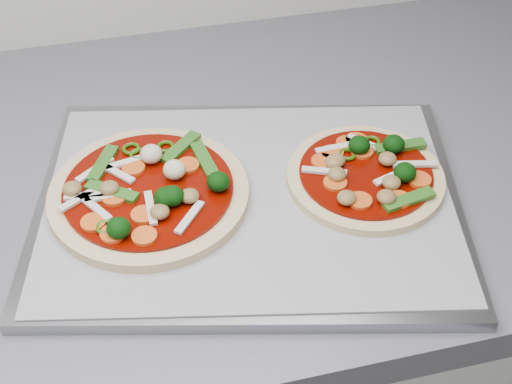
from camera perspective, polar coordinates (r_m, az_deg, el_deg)
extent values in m
cube|color=slate|center=(0.84, -19.06, -1.08)|extent=(3.60, 0.60, 0.04)
cube|color=gray|center=(0.76, -0.56, -0.85)|extent=(0.51, 0.42, 0.01)
cube|color=#9E9FA3|center=(0.75, -0.56, -0.39)|extent=(0.48, 0.39, 0.00)
cylinder|color=beige|center=(0.75, -8.56, -0.15)|extent=(0.29, 0.29, 0.01)
cylinder|color=#680F00|center=(0.75, -8.62, 0.28)|extent=(0.24, 0.24, 0.00)
cube|color=silver|center=(0.78, -10.87, 2.19)|extent=(0.05, 0.02, 0.00)
ellipsoid|color=beige|center=(0.75, -6.55, 1.79)|extent=(0.03, 0.03, 0.02)
cube|color=#376E21|center=(0.78, -12.15, 2.24)|extent=(0.04, 0.06, 0.00)
ellipsoid|color=olive|center=(0.71, -7.71, -1.59)|extent=(0.02, 0.02, 0.01)
ellipsoid|color=black|center=(0.70, -10.93, -2.85)|extent=(0.03, 0.03, 0.02)
cylinder|color=#D95C19|center=(0.74, -11.29, -0.43)|extent=(0.03, 0.03, 0.00)
cube|color=#376E21|center=(0.77, -4.15, 2.65)|extent=(0.02, 0.06, 0.00)
cylinder|color=#D95C19|center=(0.70, -8.92, -3.50)|extent=(0.03, 0.03, 0.00)
ellipsoid|color=olive|center=(0.75, -14.51, 0.25)|extent=(0.03, 0.03, 0.01)
torus|color=#294D09|center=(0.71, -11.92, -2.78)|extent=(0.03, 0.03, 0.00)
cube|color=silver|center=(0.75, -13.30, -0.29)|extent=(0.05, 0.01, 0.00)
cylinder|color=#D95C19|center=(0.77, -5.48, 2.14)|extent=(0.03, 0.03, 0.00)
ellipsoid|color=olive|center=(0.74, -11.65, 0.31)|extent=(0.03, 0.03, 0.01)
cylinder|color=#D95C19|center=(0.77, -9.77, 1.91)|extent=(0.03, 0.03, 0.00)
ellipsoid|color=olive|center=(0.72, -5.32, -0.32)|extent=(0.02, 0.02, 0.01)
ellipsoid|color=beige|center=(0.77, -8.38, 3.03)|extent=(0.03, 0.03, 0.02)
cube|color=#376E21|center=(0.75, -11.46, 0.06)|extent=(0.06, 0.05, 0.00)
cube|color=silver|center=(0.73, -12.75, -1.23)|extent=(0.03, 0.04, 0.00)
torus|color=#294D09|center=(0.79, -9.96, 3.43)|extent=(0.03, 0.03, 0.00)
cube|color=silver|center=(0.71, -5.33, -2.02)|extent=(0.04, 0.04, 0.00)
ellipsoid|color=black|center=(0.72, -7.25, -0.41)|extent=(0.03, 0.03, 0.02)
cylinder|color=#D95C19|center=(0.70, -11.39, -3.29)|extent=(0.03, 0.03, 0.00)
torus|color=#294D09|center=(0.79, -7.23, 3.61)|extent=(0.03, 0.03, 0.00)
torus|color=#294D09|center=(0.79, -9.38, 2.99)|extent=(0.03, 0.03, 0.00)
cube|color=silver|center=(0.77, -11.10, 1.54)|extent=(0.04, 0.04, 0.00)
ellipsoid|color=black|center=(0.73, -3.04, 0.83)|extent=(0.03, 0.03, 0.02)
ellipsoid|color=black|center=(0.72, -6.70, -0.31)|extent=(0.03, 0.03, 0.02)
cube|color=silver|center=(0.74, -13.90, -0.51)|extent=(0.05, 0.03, 0.00)
cylinder|color=#D95C19|center=(0.72, -12.90, -2.39)|extent=(0.03, 0.03, 0.00)
cube|color=silver|center=(0.78, -12.76, 1.76)|extent=(0.04, 0.03, 0.00)
cube|color=silver|center=(0.74, -11.76, -0.33)|extent=(0.05, 0.01, 0.00)
cube|color=#376E21|center=(0.79, -6.05, 3.57)|extent=(0.05, 0.05, 0.00)
cube|color=silver|center=(0.72, -8.42, -1.27)|extent=(0.01, 0.05, 0.00)
cylinder|color=#D95C19|center=(0.72, -9.00, -1.81)|extent=(0.04, 0.04, 0.00)
cylinder|color=beige|center=(0.78, 8.73, 1.18)|extent=(0.23, 0.23, 0.01)
cylinder|color=#680F00|center=(0.77, 8.78, 1.52)|extent=(0.20, 0.20, 0.00)
ellipsoid|color=olive|center=(0.75, 6.50, 1.42)|extent=(0.03, 0.03, 0.01)
cube|color=silver|center=(0.80, 8.86, 3.83)|extent=(0.04, 0.04, 0.00)
cylinder|color=#D95C19|center=(0.79, 6.11, 3.12)|extent=(0.04, 0.04, 0.00)
ellipsoid|color=black|center=(0.80, 10.97, 3.79)|extent=(0.03, 0.03, 0.02)
torus|color=#294D09|center=(0.79, 7.32, 3.01)|extent=(0.03, 0.03, 0.00)
ellipsoid|color=olive|center=(0.74, 10.39, -0.40)|extent=(0.03, 0.03, 0.01)
torus|color=#294D09|center=(0.81, 9.24, 3.98)|extent=(0.02, 0.02, 0.00)
cylinder|color=#D95C19|center=(0.80, 7.30, 3.88)|extent=(0.03, 0.03, 0.00)
cylinder|color=#D95C19|center=(0.74, 11.37, -0.59)|extent=(0.03, 0.03, 0.00)
ellipsoid|color=olive|center=(0.77, 6.28, 2.41)|extent=(0.03, 0.03, 0.01)
cylinder|color=#D95C19|center=(0.81, 8.03, 4.12)|extent=(0.03, 0.03, 0.00)
cube|color=silver|center=(0.79, 12.57, 2.19)|extent=(0.05, 0.02, 0.00)
ellipsoid|color=black|center=(0.76, 11.83, 1.56)|extent=(0.03, 0.03, 0.02)
ellipsoid|color=olive|center=(0.77, 6.44, 2.55)|extent=(0.03, 0.03, 0.01)
cube|color=silver|center=(0.77, 10.92, 1.29)|extent=(0.05, 0.02, 0.00)
cube|color=silver|center=(0.79, 6.45, 3.55)|extent=(0.05, 0.01, 0.00)
cube|color=silver|center=(0.76, 5.49, 1.67)|extent=(0.05, 0.03, 0.00)
ellipsoid|color=olive|center=(0.78, 10.48, 2.63)|extent=(0.03, 0.03, 0.01)
cylinder|color=#D95C19|center=(0.77, 12.93, 0.96)|extent=(0.03, 0.03, 0.00)
ellipsoid|color=olive|center=(0.75, 10.78, 0.75)|extent=(0.03, 0.03, 0.01)
cylinder|color=#D95C19|center=(0.79, 8.48, 3.24)|extent=(0.04, 0.04, 0.00)
cylinder|color=#D95C19|center=(0.77, 5.34, 2.46)|extent=(0.03, 0.03, 0.00)
cylinder|color=#D95C19|center=(0.75, 6.35, 0.73)|extent=(0.03, 0.03, 0.00)
cube|color=#376E21|center=(0.81, 11.47, 3.62)|extent=(0.06, 0.01, 0.00)
ellipsoid|color=black|center=(0.79, 8.26, 3.74)|extent=(0.03, 0.03, 0.02)
ellipsoid|color=olive|center=(0.73, 7.27, -0.46)|extent=(0.02, 0.02, 0.01)
cylinder|color=#D95C19|center=(0.73, 8.32, -0.70)|extent=(0.03, 0.03, 0.00)
cube|color=#376E21|center=(0.74, 12.12, -0.59)|extent=(0.06, 0.03, 0.00)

